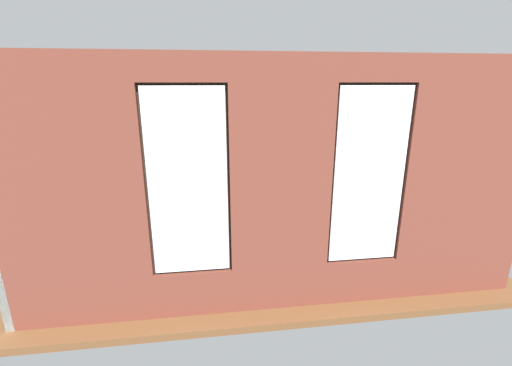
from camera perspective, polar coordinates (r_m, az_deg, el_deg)
The scene contains 20 objects.
ground_plane at distance 7.08m, azimuth -0.36°, elevation -7.76°, with size 7.25×5.86×0.10m, color brown.
brick_wall_with_windows at distance 4.15m, azimuth 4.12°, elevation -1.90°, with size 6.65×0.30×3.17m.
white_wall_right at distance 6.79m, azimuth -28.81°, elevation 3.64°, with size 0.10×4.86×3.17m, color silver.
couch_by_window at distance 5.20m, azimuth 0.06°, elevation -12.61°, with size 1.98×0.87×0.80m.
couch_left at distance 7.75m, azimuth 19.25°, elevation -3.52°, with size 0.92×2.06×0.80m.
coffee_table at distance 6.78m, azimuth -0.48°, elevation -4.93°, with size 1.47×0.72×0.44m.
cup_ceramic at distance 6.80m, azimuth -2.12°, elevation -3.89°, with size 0.09×0.09×0.11m, color #4C4C51.
candle_jar at distance 6.65m, azimuth 0.59°, elevation -4.38°, with size 0.08×0.08×0.10m, color #B7333D.
table_plant_small at distance 6.57m, azimuth -4.19°, elevation -4.01°, with size 0.14×0.14×0.23m.
remote_silver at distance 6.75m, azimuth -0.48°, elevation -4.42°, with size 0.05×0.17×0.02m, color #B2B2B7.
remote_gray at distance 6.93m, azimuth 2.72°, elevation -3.88°, with size 0.05×0.17×0.02m, color #59595B.
media_console at distance 7.50m, azimuth -23.97°, elevation -5.24°, with size 1.00×0.42×0.53m, color black.
tv_flatscreen at distance 7.29m, azimuth -24.59°, elevation -0.24°, with size 1.21×0.20×0.83m.
papasan_chair at distance 8.58m, azimuth -8.44°, elevation -0.04°, with size 1.09×1.09×0.69m.
potted_plant_by_left_couch at distance 8.86m, azimuth 12.75°, elevation -0.41°, with size 0.31×0.31×0.52m.
potted_plant_foreground_right at distance 8.76m, azimuth -19.69°, elevation 0.76°, with size 0.89×0.93×1.26m.
potted_plant_corner_near_left at distance 9.35m, azimuth 15.19°, elevation 2.03°, with size 0.57×0.57×0.97m.
potted_plant_mid_room_small at distance 7.49m, azimuth 4.68°, elevation -3.90°, with size 0.25×0.25×0.41m.
potted_plant_near_tv at distance 6.42m, azimuth -21.73°, elevation -6.26°, with size 0.41×0.41×0.78m.
potted_plant_corner_far_left at distance 6.12m, azimuth 29.35°, elevation -7.49°, with size 0.61×0.61×0.89m.
Camera 1 is at (0.82, 6.40, 2.86)m, focal length 24.00 mm.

